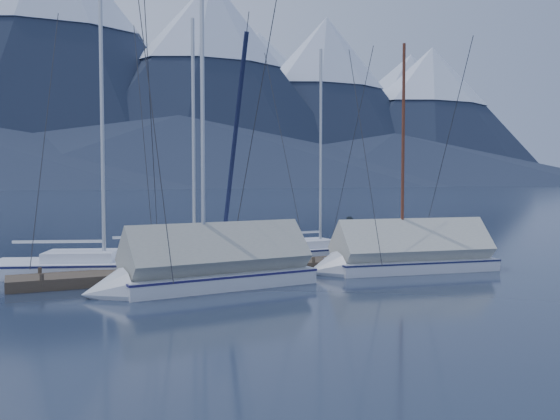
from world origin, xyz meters
The scene contains 10 objects.
ground centered at (0.00, 0.00, 0.00)m, with size 1000.00×1000.00×0.00m, color black.
mountain_range centered at (4.12, 370.45, 58.65)m, with size 877.00×584.00×150.50m.
dock centered at (0.00, 2.00, 0.11)m, with size 18.00×1.50×0.54m.
mooring_posts centered at (-0.50, 2.00, 0.35)m, with size 15.12×1.52×0.35m.
sailboat_open_left centered at (-5.37, 3.55, 0.18)m, with size 8.09×4.60×10.32m.
sailboat_open_mid centered at (-1.85, 4.72, 0.18)m, with size 7.86×3.36×10.32m.
sailboat_open_right centered at (3.64, 4.81, 0.17)m, with size 7.36×3.12×9.60m.
sailboat_covered_near centered at (3.91, 0.29, 0.45)m, with size 7.18×3.26×9.02m.
sailboat_covered_far centered at (-3.61, -0.04, 0.48)m, with size 7.24×3.05×9.91m.
person centered at (3.05, 2.23, 1.11)m, with size 0.56×0.37×1.54m, color black.
Camera 1 is at (-8.70, -17.31, 3.31)m, focal length 38.00 mm.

